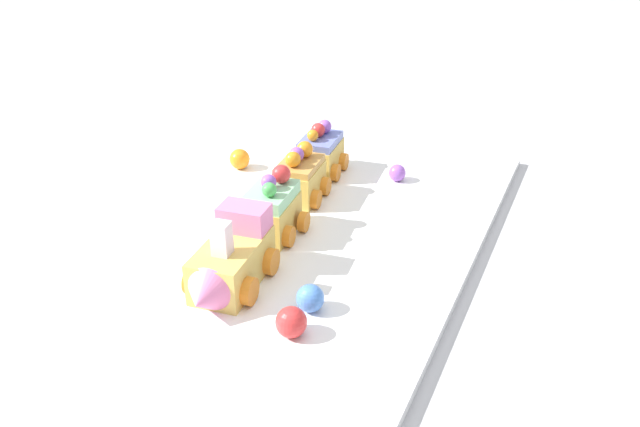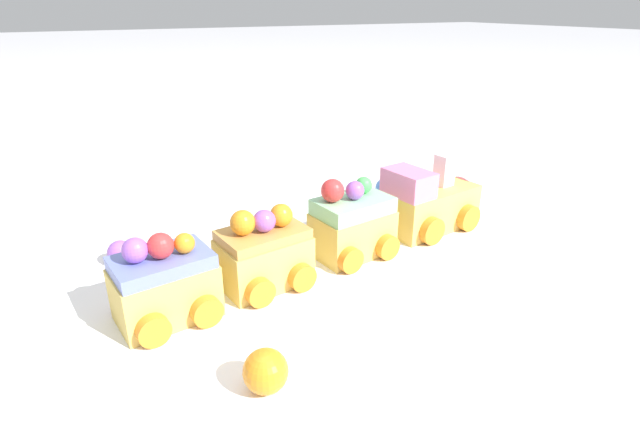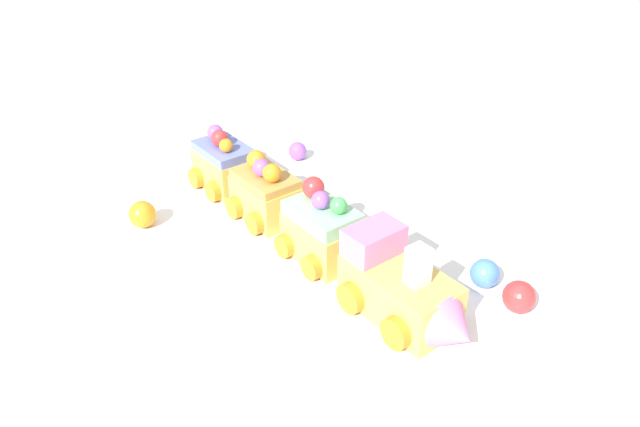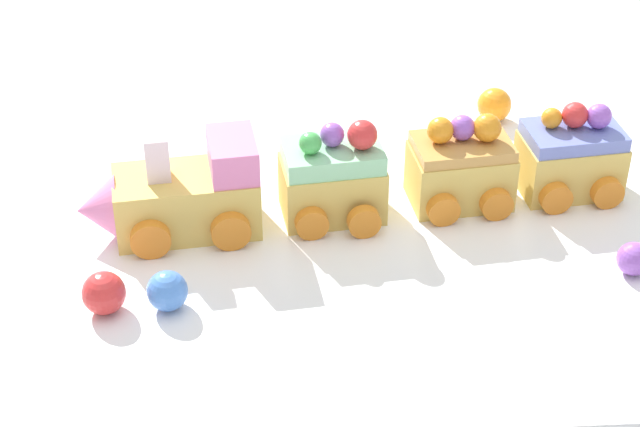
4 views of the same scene
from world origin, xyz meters
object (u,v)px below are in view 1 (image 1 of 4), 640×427
gumball_red (291,322)px  gumball_orange (240,159)px  gumball_purple (397,173)px  cake_train_locomotive (229,264)px  cake_car_mint (272,210)px  gumball_blue (310,298)px  cake_car_caramel (300,178)px  cake_car_blueberry (320,154)px

gumball_red → gumball_orange: bearing=-141.8°
gumball_orange → gumball_purple: (-0.05, 0.22, -0.00)m
gumball_purple → cake_train_locomotive: bearing=-12.7°
cake_car_mint → gumball_orange: bearing=-144.7°
gumball_red → cake_car_mint: bearing=-146.1°
cake_train_locomotive → cake_car_mint: bearing=179.9°
gumball_purple → gumball_blue: gumball_blue is taller
cake_car_mint → cake_car_caramel: cake_car_mint is taller
cake_train_locomotive → cake_car_blueberry: cake_train_locomotive is taller
gumball_red → cake_train_locomotive: bearing=-115.2°
gumball_purple → gumball_blue: bearing=3.6°
cake_train_locomotive → cake_car_blueberry: 0.30m
cake_car_caramel → gumball_red: cake_car_caramel is taller
cake_car_blueberry → gumball_red: (0.34, 0.13, -0.01)m
cake_car_caramel → gumball_blue: 0.24m
gumball_purple → cake_car_caramel: bearing=-42.9°
cake_car_blueberry → gumball_blue: 0.33m
cake_train_locomotive → gumball_orange: 0.30m
cake_train_locomotive → cake_car_caramel: cake_train_locomotive is taller
cake_car_blueberry → gumball_orange: size_ratio=2.73×
cake_car_mint → cake_car_blueberry: (-0.18, -0.02, -0.00)m
cake_car_blueberry → gumball_red: 0.37m
cake_train_locomotive → cake_car_mint: 0.12m
gumball_blue → gumball_red: 0.04m
gumball_orange → cake_car_mint: bearing=42.3°
gumball_blue → gumball_orange: bearing=-137.8°
cake_train_locomotive → gumball_red: (0.04, 0.09, -0.01)m
gumball_red → cake_car_blueberry: bearing=-159.3°
cake_car_mint → gumball_blue: cake_car_mint is taller
cake_car_blueberry → gumball_purple: cake_car_blueberry is taller
cake_car_caramel → gumball_orange: (-0.05, -0.12, -0.01)m
cake_car_blueberry → gumball_blue: bearing=16.1°
cake_car_mint → cake_car_blueberry: 0.19m
cake_train_locomotive → gumball_red: 0.10m
cake_train_locomotive → cake_car_blueberry: size_ratio=1.70×
gumball_blue → gumball_red: size_ratio=0.94×
gumball_red → gumball_purple: bearing=-176.7°
cake_car_mint → gumball_orange: cake_car_mint is taller
gumball_orange → gumball_red: same height
cake_train_locomotive → cake_car_caramel: bearing=-180.0°
gumball_orange → gumball_purple: 0.23m
gumball_purple → gumball_red: gumball_red is taller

